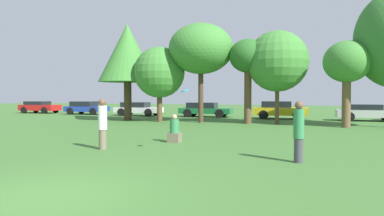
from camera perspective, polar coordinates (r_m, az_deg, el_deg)
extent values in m
plane|color=#3D6B2D|center=(7.08, -22.82, -13.27)|extent=(120.00, 120.00, 0.00)
cylinder|color=#726651|center=(12.29, -14.48, -5.05)|extent=(0.26, 0.26, 0.68)
cylinder|color=silver|center=(12.22, -14.52, -1.56)|extent=(0.30, 0.30, 0.83)
sphere|color=brown|center=(12.19, -14.54, 0.90)|extent=(0.25, 0.25, 0.25)
cylinder|color=#3F3F47|center=(10.05, 17.12, -6.71)|extent=(0.25, 0.25, 0.67)
cylinder|color=#337F4C|center=(9.96, 17.16, -2.50)|extent=(0.29, 0.29, 0.81)
sphere|color=brown|center=(9.93, 17.20, 0.43)|extent=(0.23, 0.23, 0.23)
cylinder|color=#19B2D8|center=(10.99, -1.17, 2.84)|extent=(0.26, 0.26, 0.12)
cube|color=#726651|center=(13.68, -2.91, -4.89)|extent=(0.48, 0.40, 0.38)
cylinder|color=#337F4C|center=(13.63, -2.91, -2.99)|extent=(0.36, 0.36, 0.53)
sphere|color=tan|center=(13.60, -2.91, -1.48)|extent=(0.21, 0.21, 0.21)
cylinder|color=#473323|center=(25.88, -10.53, 1.12)|extent=(0.55, 0.55, 2.83)
cone|color=#3D7F33|center=(26.05, -10.58, 8.90)|extent=(4.23, 4.23, 4.23)
cylinder|color=brown|center=(24.18, -5.36, 0.65)|extent=(0.36, 0.36, 2.46)
sphere|color=#3D7F33|center=(24.22, -5.38, 5.86)|extent=(3.53, 3.53, 3.53)
cylinder|color=#473323|center=(23.42, 1.46, 2.22)|extent=(0.34, 0.34, 3.78)
ellipsoid|color=#3D7F33|center=(23.63, 1.46, 9.72)|extent=(4.34, 4.34, 3.39)
cylinder|color=brown|center=(22.71, 9.17, 2.12)|extent=(0.47, 0.47, 3.72)
ellipsoid|color=#286023|center=(22.85, 9.21, 8.47)|extent=(2.43, 2.43, 2.17)
cylinder|color=brown|center=(22.84, 13.82, 1.11)|extent=(0.26, 0.26, 2.95)
sphere|color=#3D7F33|center=(22.94, 13.88, 7.48)|extent=(3.90, 3.90, 3.90)
cylinder|color=brown|center=(21.66, 24.05, 1.07)|extent=(0.48, 0.48, 3.05)
ellipsoid|color=#3D7F33|center=(21.74, 24.14, 6.99)|extent=(2.62, 2.62, 2.38)
cube|color=red|center=(39.02, -23.75, 0.07)|extent=(4.11, 1.94, 0.58)
cube|color=black|center=(39.20, -24.10, 0.76)|extent=(2.29, 1.63, 0.36)
cylinder|color=black|center=(38.91, -21.53, -0.26)|extent=(0.67, 0.24, 0.65)
cylinder|color=black|center=(37.58, -23.13, -0.36)|extent=(0.67, 0.24, 0.65)
cylinder|color=black|center=(40.48, -24.32, -0.21)|extent=(0.67, 0.24, 0.65)
cylinder|color=black|center=(39.21, -25.94, -0.31)|extent=(0.67, 0.24, 0.65)
cube|color=#1E389E|center=(34.97, -16.92, -0.13)|extent=(4.10, 2.06, 0.49)
cube|color=black|center=(35.12, -17.33, 0.66)|extent=(2.29, 1.73, 0.47)
cylinder|color=black|center=(35.10, -14.40, -0.42)|extent=(0.68, 0.25, 0.66)
cylinder|color=black|center=(33.54, -15.99, -0.55)|extent=(0.68, 0.25, 0.66)
cylinder|color=black|center=(36.42, -17.76, -0.36)|extent=(0.68, 0.25, 0.66)
cylinder|color=black|center=(34.93, -19.43, -0.48)|extent=(0.68, 0.25, 0.66)
cube|color=silver|center=(31.52, -8.76, -0.30)|extent=(4.29, 1.94, 0.47)
cube|color=black|center=(31.64, -9.28, 0.54)|extent=(2.39, 1.63, 0.46)
cylinder|color=black|center=(31.79, -5.98, -0.60)|extent=(0.70, 0.20, 0.69)
cylinder|color=black|center=(30.22, -7.20, -0.75)|extent=(0.70, 0.20, 0.69)
cylinder|color=black|center=(32.86, -10.18, -0.53)|extent=(0.70, 0.20, 0.69)
cylinder|color=black|center=(31.35, -11.56, -0.67)|extent=(0.70, 0.20, 0.69)
cube|color=#196633|center=(29.43, 2.31, -0.45)|extent=(4.49, 2.10, 0.46)
cube|color=black|center=(29.49, 1.69, 0.45)|extent=(2.51, 1.76, 0.47)
cylinder|color=black|center=(30.04, 5.26, -0.74)|extent=(0.71, 0.25, 0.70)
cylinder|color=black|center=(28.24, 4.54, -0.93)|extent=(0.71, 0.25, 0.70)
cylinder|color=black|center=(30.68, 0.26, -0.68)|extent=(0.71, 0.25, 0.70)
cylinder|color=black|center=(28.92, -0.75, -0.85)|extent=(0.71, 0.25, 0.70)
cube|color=gold|center=(27.88, 14.37, -0.53)|extent=(4.13, 1.98, 0.59)
cube|color=black|center=(27.87, 13.76, 0.59)|extent=(2.31, 1.66, 0.49)
cylinder|color=black|center=(28.74, 16.92, -0.96)|extent=(0.71, 0.23, 0.70)
cylinder|color=black|center=(27.00, 16.96, -1.16)|extent=(0.71, 0.23, 0.70)
cylinder|color=black|center=(28.83, 11.94, -0.91)|extent=(0.71, 0.23, 0.70)
cylinder|color=black|center=(27.09, 11.66, -1.10)|extent=(0.71, 0.23, 0.70)
cube|color=#B2B2B7|center=(27.79, 26.95, -0.81)|extent=(4.33, 1.91, 0.53)
cube|color=black|center=(27.71, 26.32, 0.14)|extent=(2.41, 1.60, 0.39)
cylinder|color=black|center=(28.41, 24.03, -1.13)|extent=(0.67, 0.26, 0.66)
cylinder|color=black|center=(26.76, 24.51, -1.33)|extent=(0.67, 0.26, 0.66)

